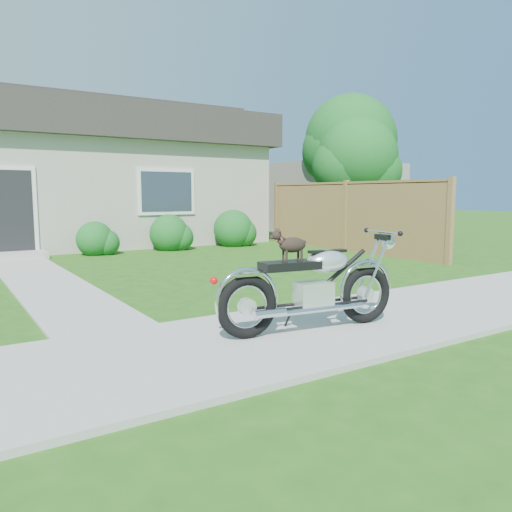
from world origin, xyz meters
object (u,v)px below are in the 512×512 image
at_px(motorcycle_with_dog, 314,285).
at_px(potted_plant_right, 102,239).
at_px(tree_near, 362,161).
at_px(fence, 346,216).
at_px(tree_far, 354,145).
at_px(house, 50,173).

bearing_deg(motorcycle_with_dog, potted_plant_right, 97.05).
bearing_deg(tree_near, motorcycle_with_dog, -136.85).
distance_m(fence, tree_near, 3.94).
distance_m(fence, motorcycle_with_dog, 8.31).
bearing_deg(tree_near, fence, -140.64).
bearing_deg(motorcycle_with_dog, tree_far, 52.46).
height_order(tree_near, motorcycle_with_dog, tree_near).
bearing_deg(tree_far, motorcycle_with_dog, -135.35).
relative_size(tree_far, motorcycle_with_dog, 2.34).
bearing_deg(motorcycle_with_dog, fence, 52.58).
xyz_separation_m(fence, tree_far, (3.92, 3.85, 2.39)).
xyz_separation_m(potted_plant_right, motorcycle_with_dog, (-0.11, -8.64, 0.14)).
distance_m(house, tree_far, 10.57).
bearing_deg(tree_far, potted_plant_right, -173.82).
height_order(tree_near, potted_plant_right, tree_near).
distance_m(house, potted_plant_right, 3.90).
bearing_deg(tree_far, house, 166.82).
height_order(fence, motorcycle_with_dog, fence).
relative_size(tree_far, potted_plant_right, 6.54).
height_order(tree_far, motorcycle_with_dog, tree_far).
bearing_deg(fence, tree_far, 44.46).
bearing_deg(fence, tree_near, 39.36).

